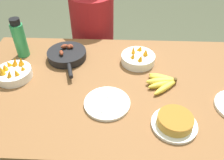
# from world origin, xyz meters

# --- Properties ---
(ground_plane) EXTENTS (14.00, 14.00, 0.00)m
(ground_plane) POSITION_xyz_m (0.00, 0.00, 0.00)
(ground_plane) COLOR #474C38
(dining_table) EXTENTS (1.62, 0.96, 0.74)m
(dining_table) POSITION_xyz_m (0.00, 0.00, 0.65)
(dining_table) COLOR brown
(dining_table) RESTS_ON ground_plane
(banana_bunch) EXTENTS (0.18, 0.19, 0.04)m
(banana_bunch) POSITION_xyz_m (0.28, 0.01, 0.76)
(banana_bunch) COLOR gold
(banana_bunch) RESTS_ON dining_table
(skillet) EXTENTS (0.25, 0.36, 0.08)m
(skillet) POSITION_xyz_m (-0.30, 0.24, 0.77)
(skillet) COLOR black
(skillet) RESTS_ON dining_table
(frittata_plate_center) EXTENTS (0.21, 0.21, 0.06)m
(frittata_plate_center) POSITION_xyz_m (0.30, -0.28, 0.77)
(frittata_plate_center) COLOR white
(frittata_plate_center) RESTS_ON dining_table
(empty_plate_near_front) EXTENTS (0.24, 0.24, 0.02)m
(empty_plate_near_front) POSITION_xyz_m (-0.02, -0.16, 0.75)
(empty_plate_near_front) COLOR white
(empty_plate_near_front) RESTS_ON dining_table
(fruit_bowl_mango) EXTENTS (0.20, 0.20, 0.11)m
(fruit_bowl_mango) POSITION_xyz_m (-0.57, 0.04, 0.78)
(fruit_bowl_mango) COLOR white
(fruit_bowl_mango) RESTS_ON dining_table
(fruit_bowl_citrus) EXTENTS (0.21, 0.21, 0.11)m
(fruit_bowl_citrus) POSITION_xyz_m (0.15, 0.21, 0.78)
(fruit_bowl_citrus) COLOR white
(fruit_bowl_citrus) RESTS_ON dining_table
(water_bottle) EXTENTS (0.08, 0.08, 0.25)m
(water_bottle) POSITION_xyz_m (-0.59, 0.27, 0.86)
(water_bottle) COLOR #2D9351
(water_bottle) RESTS_ON dining_table
(person_figure) EXTENTS (0.36, 0.36, 1.23)m
(person_figure) POSITION_xyz_m (-0.18, 0.69, 0.51)
(person_figure) COLOR black
(person_figure) RESTS_ON ground_plane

